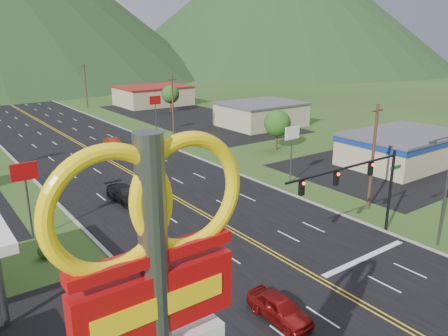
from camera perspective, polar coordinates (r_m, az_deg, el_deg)
traffic_signal at (r=34.76m, az=17.51°, el=-1.44°), size 13.10×0.43×7.00m
streetlight_east at (r=36.73m, az=26.89°, el=-1.78°), size 3.28×0.25×9.00m
building_east_near at (r=60.42m, az=22.35°, el=2.60°), size 15.40×10.40×4.10m
building_east_mid at (r=81.08m, az=4.89°, el=7.03°), size 14.40×11.40×4.30m
building_east_far at (r=107.75m, az=-9.22°, el=9.33°), size 16.40×12.40×4.50m
pole_sign_west_a at (r=37.40m, az=-24.53°, el=-1.38°), size 2.00×0.18×6.40m
pole_sign_east_a at (r=48.42m, az=8.87°, el=3.81°), size 2.00×0.18×6.40m
pole_sign_east_b at (r=74.14m, az=-8.96°, el=8.25°), size 2.00×0.18×6.40m
tree_east_a at (r=63.22m, az=6.97°, el=5.82°), size 3.84×3.84×5.82m
tree_east_b at (r=96.11m, az=-7.01°, el=9.53°), size 3.84×3.84×5.82m
utility_pole_a at (r=42.56m, az=18.87°, el=1.42°), size 1.60×0.28×10.00m
utility_pole_b at (r=70.01m, az=-6.69°, el=7.91°), size 1.60×0.28×10.00m
utility_pole_c at (r=106.40m, az=-17.61°, el=10.24°), size 1.60×0.28×10.00m
utility_pole_d at (r=144.71m, az=-22.93°, el=11.23°), size 1.60×0.28×10.00m
car_red_near at (r=26.54m, az=7.25°, el=-17.73°), size 1.84×4.36×1.47m
car_dark_mid at (r=44.52m, az=-12.86°, el=-3.34°), size 2.45×5.30×1.50m
car_red_far at (r=67.53m, az=-14.47°, el=3.33°), size 1.72×4.28×1.38m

